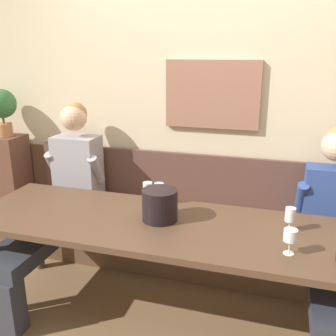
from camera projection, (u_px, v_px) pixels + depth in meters
name	position (u px, v px, depth m)	size (l,w,h in m)	color
ground_plane	(157.00, 335.00, 2.43)	(6.80, 6.80, 0.02)	brown
room_wall_back	(198.00, 96.00, 3.00)	(6.80, 0.12, 2.80)	beige
wood_wainscot_panel	(194.00, 208.00, 3.24)	(6.80, 0.03, 0.91)	brown
wall_bench	(188.00, 237.00, 3.10)	(2.81, 0.42, 0.94)	brown
dining_table	(163.00, 233.00, 2.37)	(2.51, 0.78, 0.72)	#4F3726
person_right_seat	(60.00, 194.00, 2.96)	(0.48, 1.24, 1.35)	#30323D
person_center_left_seat	(333.00, 236.00, 2.39)	(0.46, 1.24, 1.25)	#2A2C33
ice_bucket	(160.00, 205.00, 2.36)	(0.22, 0.22, 0.20)	black
wine_glass_center_rear	(148.00, 188.00, 2.65)	(0.07, 0.07, 0.14)	silver
wine_glass_center_front	(290.00, 216.00, 2.21)	(0.06, 0.06, 0.15)	silver
wine_glass_by_bottle	(159.00, 189.00, 2.59)	(0.07, 0.07, 0.15)	silver
wine_glass_mid_left	(290.00, 237.00, 1.95)	(0.07, 0.07, 0.14)	silver
corner_pedestal	(12.00, 189.00, 3.53)	(0.28, 0.28, 1.01)	brown
potted_plant	(2.00, 107.00, 3.30)	(0.26, 0.26, 0.42)	#B06E45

